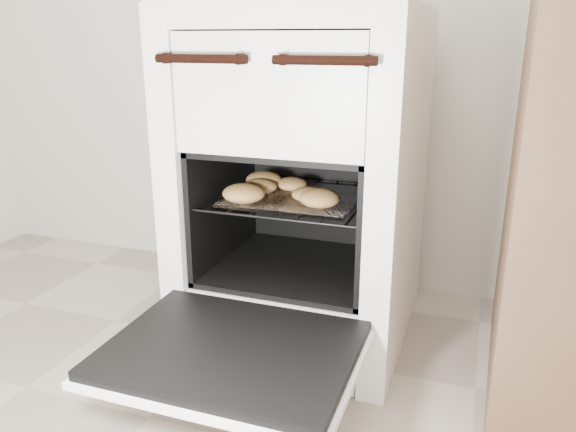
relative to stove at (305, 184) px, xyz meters
name	(u,v)px	position (x,y,z in m)	size (l,w,h in m)	color
stove	(305,184)	(0.00, 0.00, 0.00)	(0.56, 0.62, 0.86)	white
oven_door	(232,353)	(0.00, -0.47, -0.23)	(0.50, 0.39, 0.04)	black
oven_rack	(298,197)	(0.00, -0.06, -0.02)	(0.41, 0.39, 0.01)	black
foil_sheet	(295,197)	(0.00, -0.08, -0.01)	(0.32, 0.28, 0.01)	white
baked_rolls	(277,189)	(-0.04, -0.11, 0.01)	(0.31, 0.28, 0.04)	#B57D48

